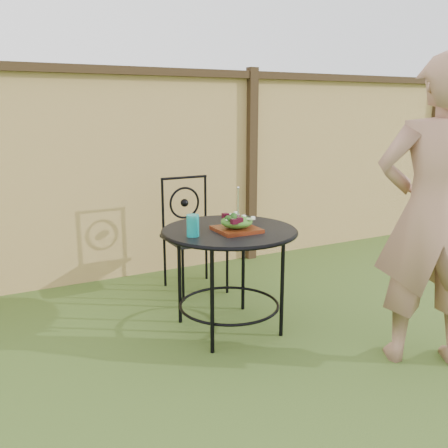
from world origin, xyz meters
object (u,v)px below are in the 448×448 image
patio_chair (192,231)px  patio_table (229,249)px  diner (433,215)px  salad_plate (237,229)px

patio_chair → patio_table: bearing=-97.7°
patio_table → patio_chair: (0.12, 0.88, -0.08)m
patio_table → diner: diner is taller
patio_table → patio_chair: patio_chair is taller
diner → salad_plate: bearing=-14.0°
diner → salad_plate: size_ratio=6.77×
patio_chair → diner: size_ratio=0.52×
patio_chair → diner: 1.99m
diner → patio_table: bearing=-16.0°
patio_table → patio_chair: bearing=82.3°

